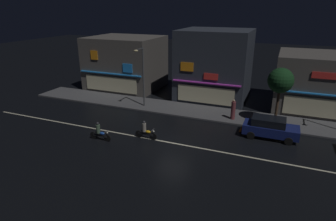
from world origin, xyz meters
The scene contains 13 objects.
ground_plane centered at (0.00, 0.00, 0.00)m, with size 140.00×140.00×0.00m, color black.
lane_divider_stripe centered at (0.00, 0.00, 0.01)m, with size 37.04×0.16×0.01m, color beige.
sidewalk_far centered at (0.00, 7.43, 0.07)m, with size 38.99×3.87×0.14m, color #4C4C4F.
storefront_left_block centered at (-11.70, 13.15, 3.25)m, with size 8.74×7.73×6.51m.
storefront_center_block centered at (11.70, 13.19, 2.83)m, with size 10.00×7.81×5.67m.
storefront_right_block centered at (0.00, 12.88, 3.86)m, with size 7.63×7.18×7.74m.
streetlamp_west centered at (-5.93, 6.57, 3.83)m, with size 0.44×1.64×6.15m.
pedestrian_on_sidewalk centered at (3.45, 6.55, 1.02)m, with size 0.41×0.41×1.91m.
street_tree centered at (7.18, 6.93, 4.07)m, with size 2.17×2.17×5.06m.
parked_car_near_kerb centered at (6.89, 3.98, 0.87)m, with size 4.30×1.98×1.67m.
motorcycle_lead centered at (-2.37, -0.04, 0.63)m, with size 1.90×0.60×1.52m.
motorcycle_opposite_lane centered at (-5.61, -1.68, 0.63)m, with size 1.90×0.60×1.52m.
traffic_cone centered at (4.61, 4.30, 0.28)m, with size 0.36×0.36×0.55m, color orange.
Camera 1 is at (7.23, -18.60, 10.04)m, focal length 30.31 mm.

